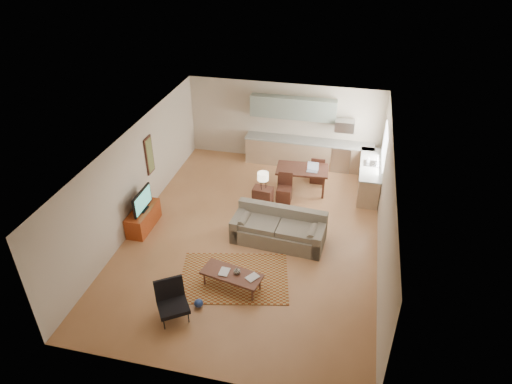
% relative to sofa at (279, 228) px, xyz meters
% --- Properties ---
extents(room, '(9.00, 9.00, 9.00)m').
position_rel_sofa_xyz_m(room, '(-0.70, 0.15, 0.92)').
color(room, '#A2693F').
rests_on(room, ground).
extents(kitchen_counter_back, '(4.26, 0.64, 0.92)m').
position_rel_sofa_xyz_m(kitchen_counter_back, '(0.20, 4.33, 0.03)').
color(kitchen_counter_back, '#9F8060').
rests_on(kitchen_counter_back, ground).
extents(kitchen_counter_right, '(0.64, 2.26, 0.92)m').
position_rel_sofa_xyz_m(kitchen_counter_right, '(2.23, 3.15, 0.03)').
color(kitchen_counter_right, '#9F8060').
rests_on(kitchen_counter_right, ground).
extents(kitchen_range, '(0.62, 0.62, 0.90)m').
position_rel_sofa_xyz_m(kitchen_range, '(1.30, 4.33, 0.02)').
color(kitchen_range, '#A5A8AD').
rests_on(kitchen_range, ground).
extents(kitchen_microwave, '(0.62, 0.40, 0.35)m').
position_rel_sofa_xyz_m(kitchen_microwave, '(1.30, 4.35, 1.12)').
color(kitchen_microwave, '#A5A8AD').
rests_on(kitchen_microwave, room).
extents(upper_cabinets, '(2.80, 0.34, 0.70)m').
position_rel_sofa_xyz_m(upper_cabinets, '(-0.40, 4.48, 1.52)').
color(upper_cabinets, gray).
rests_on(upper_cabinets, room).
extents(window_right, '(0.02, 1.40, 1.05)m').
position_rel_sofa_xyz_m(window_right, '(2.53, 3.15, 1.12)').
color(window_right, white).
rests_on(window_right, room).
extents(wall_art_left, '(0.06, 0.42, 1.10)m').
position_rel_sofa_xyz_m(wall_art_left, '(-3.91, 1.05, 1.12)').
color(wall_art_left, olive).
rests_on(wall_art_left, room).
extents(triptych, '(1.70, 0.04, 0.50)m').
position_rel_sofa_xyz_m(triptych, '(-0.80, 4.62, 1.32)').
color(triptych, beige).
rests_on(triptych, room).
extents(rug, '(2.83, 2.24, 0.02)m').
position_rel_sofa_xyz_m(rug, '(-0.75, -1.61, -0.42)').
color(rug, maroon).
rests_on(rug, floor).
extents(sofa, '(2.56, 1.27, 0.86)m').
position_rel_sofa_xyz_m(sofa, '(0.00, 0.00, 0.00)').
color(sofa, '#6B6252').
rests_on(sofa, floor).
extents(coffee_table, '(1.48, 0.83, 0.42)m').
position_rel_sofa_xyz_m(coffee_table, '(-0.72, -1.92, -0.22)').
color(coffee_table, '#4E291D').
rests_on(coffee_table, floor).
extents(book_a, '(0.24, 0.31, 0.03)m').
position_rel_sofa_xyz_m(book_a, '(-1.00, -1.92, -0.00)').
color(book_a, maroon).
rests_on(book_a, coffee_table).
extents(book_b, '(0.48, 0.49, 0.02)m').
position_rel_sofa_xyz_m(book_b, '(-0.32, -1.90, -0.00)').
color(book_b, navy).
rests_on(book_b, coffee_table).
extents(vase, '(0.19, 0.19, 0.16)m').
position_rel_sofa_xyz_m(vase, '(-0.60, -1.89, 0.07)').
color(vase, black).
rests_on(vase, coffee_table).
extents(armchair, '(1.00, 1.00, 0.82)m').
position_rel_sofa_xyz_m(armchair, '(-1.68, -3.08, -0.02)').
color(armchair, black).
rests_on(armchair, floor).
extents(tv_credenza, '(0.49, 1.26, 0.58)m').
position_rel_sofa_xyz_m(tv_credenza, '(-3.69, -0.22, -0.14)').
color(tv_credenza, maroon).
rests_on(tv_credenza, floor).
extents(tv, '(0.10, 0.97, 0.58)m').
position_rel_sofa_xyz_m(tv, '(-3.64, -0.22, 0.44)').
color(tv, black).
rests_on(tv, tv_credenza).
extents(console_table, '(0.58, 0.41, 0.65)m').
position_rel_sofa_xyz_m(console_table, '(-0.74, 1.48, -0.11)').
color(console_table, '#381B14').
rests_on(console_table, floor).
extents(table_lamp, '(0.37, 0.37, 0.52)m').
position_rel_sofa_xyz_m(table_lamp, '(-0.74, 1.48, 0.48)').
color(table_lamp, beige).
rests_on(table_lamp, console_table).
extents(dining_table, '(1.60, 0.99, 0.78)m').
position_rel_sofa_xyz_m(dining_table, '(0.22, 2.64, -0.04)').
color(dining_table, '#381B14').
rests_on(dining_table, floor).
extents(dining_chair_near, '(0.43, 0.45, 0.89)m').
position_rel_sofa_xyz_m(dining_chair_near, '(-0.19, 1.95, 0.01)').
color(dining_chair_near, '#381B14').
rests_on(dining_chair_near, floor).
extents(dining_chair_far, '(0.44, 0.46, 0.91)m').
position_rel_sofa_xyz_m(dining_chair_far, '(0.64, 3.34, 0.02)').
color(dining_chair_far, '#381B14').
rests_on(dining_chair_far, floor).
extents(laptop, '(0.34, 0.26, 0.25)m').
position_rel_sofa_xyz_m(laptop, '(0.53, 2.54, 0.48)').
color(laptop, '#A5A8AD').
rests_on(laptop, dining_table).
extents(soap_bottle, '(0.11, 0.11, 0.19)m').
position_rel_sofa_xyz_m(soap_bottle, '(2.13, 3.22, 0.58)').
color(soap_bottle, beige).
rests_on(soap_bottle, kitchen_counter_right).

